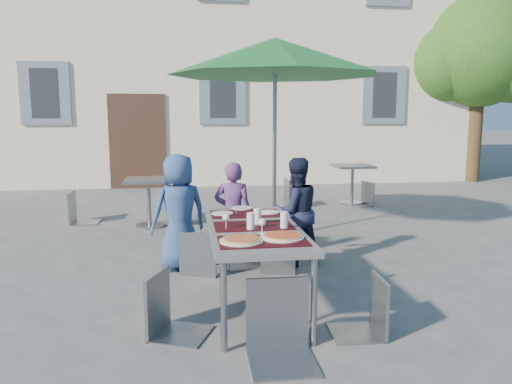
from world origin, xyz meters
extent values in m
plane|color=#4F4F51|center=(0.00, 0.00, 0.00)|extent=(90.00, 90.00, 0.00)
cube|color=beige|center=(0.00, 11.50, 3.50)|extent=(13.00, 8.00, 7.00)
cube|color=#3E261D|center=(-2.00, 7.47, 1.10)|extent=(1.30, 0.06, 2.20)
cube|color=slate|center=(-4.00, 7.47, 2.20)|extent=(1.10, 0.06, 1.40)
cube|color=#262B33|center=(-4.00, 7.45, 2.20)|extent=(0.60, 0.04, 1.10)
cube|color=slate|center=(0.00, 7.47, 2.20)|extent=(1.10, 0.06, 1.40)
cube|color=#262B33|center=(0.00, 7.45, 2.20)|extent=(0.60, 0.04, 1.10)
cube|color=slate|center=(4.00, 7.47, 2.20)|extent=(1.10, 0.06, 1.40)
cube|color=#262B33|center=(4.00, 7.45, 2.20)|extent=(0.60, 0.04, 1.10)
cylinder|color=#47341E|center=(6.50, 7.50, 1.40)|extent=(0.36, 0.36, 2.80)
sphere|color=#215015|center=(6.50, 7.50, 3.30)|extent=(2.80, 2.80, 2.80)
sphere|color=#215015|center=(5.70, 7.80, 3.00)|extent=(2.00, 2.00, 2.00)
sphere|color=#215015|center=(6.70, 8.10, 3.80)|extent=(1.80, 1.80, 1.80)
cube|color=#46454A|center=(-0.31, -0.15, 0.72)|extent=(0.80, 1.85, 0.05)
cylinder|color=gray|center=(-0.65, -1.01, 0.35)|extent=(0.05, 0.05, 0.70)
cylinder|color=gray|center=(0.03, -1.01, 0.35)|extent=(0.05, 0.05, 0.70)
cylinder|color=gray|center=(-0.65, 0.72, 0.35)|extent=(0.05, 0.05, 0.70)
cylinder|color=gray|center=(0.03, 0.72, 0.35)|extent=(0.05, 0.05, 0.70)
cube|color=black|center=(-0.31, -0.70, 0.75)|extent=(0.70, 0.42, 0.01)
cube|color=black|center=(-0.31, -0.15, 0.75)|extent=(0.70, 0.42, 0.01)
cube|color=black|center=(-0.31, 0.40, 0.75)|extent=(0.70, 0.42, 0.01)
cylinder|color=white|center=(-0.49, -0.70, 0.76)|extent=(0.35, 0.35, 0.01)
cylinder|color=tan|center=(-0.49, -0.70, 0.77)|extent=(0.31, 0.31, 0.01)
cylinder|color=#9C3C0F|center=(-0.49, -0.70, 0.78)|extent=(0.27, 0.27, 0.01)
cylinder|color=white|center=(-0.15, -0.63, 0.76)|extent=(0.36, 0.36, 0.01)
cylinder|color=tan|center=(-0.15, -0.63, 0.77)|extent=(0.32, 0.32, 0.01)
cylinder|color=#9C110A|center=(-0.15, -0.63, 0.78)|extent=(0.27, 0.27, 0.01)
cylinder|color=silver|center=(-0.36, -0.29, 0.82)|extent=(0.07, 0.07, 0.15)
cylinder|color=silver|center=(-0.27, -0.09, 0.82)|extent=(0.07, 0.07, 0.15)
cylinder|color=silver|center=(-0.06, -0.28, 0.82)|extent=(0.07, 0.07, 0.15)
cylinder|color=silver|center=(-0.57, -0.23, 0.75)|extent=(0.06, 0.06, 0.00)
cylinder|color=silver|center=(-0.57, -0.23, 0.79)|extent=(0.01, 0.01, 0.08)
sphere|color=silver|center=(-0.57, -0.23, 0.85)|extent=(0.06, 0.06, 0.06)
cylinder|color=silver|center=(-0.28, -0.45, 0.75)|extent=(0.06, 0.06, 0.00)
cylinder|color=silver|center=(-0.28, -0.45, 0.79)|extent=(0.01, 0.01, 0.08)
sphere|color=silver|center=(-0.28, -0.45, 0.85)|extent=(0.06, 0.06, 0.06)
cylinder|color=white|center=(-0.55, 0.42, 0.76)|extent=(0.22, 0.22, 0.01)
cube|color=#989B9F|center=(-0.41, 0.42, 0.76)|extent=(0.02, 0.18, 0.00)
cylinder|color=white|center=(-0.08, 0.41, 0.76)|extent=(0.22, 0.22, 0.01)
cube|color=#989B9F|center=(0.06, 0.41, 0.76)|extent=(0.02, 0.18, 0.00)
cylinder|color=white|center=(-0.32, 0.68, 0.76)|extent=(0.22, 0.22, 0.01)
cube|color=#989B9F|center=(-0.18, 0.68, 0.76)|extent=(0.02, 0.18, 0.00)
imported|color=#304E85|center=(-0.99, 1.06, 0.66)|extent=(0.75, 0.62, 1.32)
imported|color=#5B346A|center=(-0.37, 1.14, 0.60)|extent=(0.49, 0.38, 1.21)
imported|color=#191D37|center=(0.34, 1.04, 0.63)|extent=(0.68, 0.49, 1.26)
cube|color=gray|center=(-0.73, 0.93, 0.44)|extent=(0.53, 0.53, 0.03)
cube|color=gray|center=(-0.80, 0.74, 0.69)|extent=(0.40, 0.17, 0.49)
cylinder|color=gray|center=(-0.51, 1.03, 0.22)|extent=(0.02, 0.02, 0.43)
cylinder|color=gray|center=(-0.84, 1.15, 0.22)|extent=(0.02, 0.02, 0.43)
cylinder|color=gray|center=(-0.63, 0.70, 0.22)|extent=(0.02, 0.02, 0.43)
cylinder|color=gray|center=(-0.96, 0.82, 0.22)|extent=(0.02, 0.02, 0.43)
cube|color=gray|center=(-0.32, 1.10, 0.44)|extent=(0.53, 0.53, 0.03)
cube|color=gray|center=(-0.26, 0.91, 0.69)|extent=(0.40, 0.17, 0.49)
cylinder|color=gray|center=(-0.22, 1.32, 0.22)|extent=(0.02, 0.02, 0.43)
cylinder|color=gray|center=(-0.55, 1.20, 0.22)|extent=(0.02, 0.02, 0.43)
cylinder|color=gray|center=(-0.10, 0.99, 0.22)|extent=(0.02, 0.02, 0.43)
cylinder|color=gray|center=(-0.43, 0.87, 0.22)|extent=(0.02, 0.02, 0.43)
cube|color=gray|center=(0.12, 0.86, 0.41)|extent=(0.46, 0.46, 0.03)
cube|color=gray|center=(0.07, 0.69, 0.63)|extent=(0.37, 0.12, 0.45)
cylinder|color=gray|center=(0.32, 0.98, 0.20)|extent=(0.02, 0.02, 0.40)
cylinder|color=gray|center=(0.01, 1.06, 0.20)|extent=(0.02, 0.02, 0.40)
cylinder|color=gray|center=(0.23, 0.66, 0.20)|extent=(0.02, 0.02, 0.40)
cylinder|color=gray|center=(-0.08, 0.75, 0.20)|extent=(0.02, 0.02, 0.40)
cube|color=gray|center=(-0.97, -0.68, 0.45)|extent=(0.55, 0.55, 0.03)
cube|color=gray|center=(-1.16, -0.61, 0.70)|extent=(0.19, 0.40, 0.50)
cylinder|color=gray|center=(-0.87, -0.92, 0.22)|extent=(0.02, 0.02, 0.44)
cylinder|color=gray|center=(-0.73, -0.59, 0.22)|extent=(0.02, 0.02, 0.44)
cylinder|color=gray|center=(-1.20, -0.78, 0.22)|extent=(0.02, 0.02, 0.44)
cylinder|color=gray|center=(-1.07, -0.45, 0.22)|extent=(0.02, 0.02, 0.44)
cube|color=gray|center=(0.41, -0.87, 0.42)|extent=(0.42, 0.42, 0.03)
cube|color=gray|center=(0.60, -0.88, 0.66)|extent=(0.05, 0.40, 0.47)
cylinder|color=gray|center=(0.26, -0.69, 0.21)|extent=(0.02, 0.02, 0.41)
cylinder|color=gray|center=(0.24, -1.02, 0.21)|extent=(0.02, 0.02, 0.41)
cylinder|color=gray|center=(0.59, -0.71, 0.21)|extent=(0.02, 0.02, 0.41)
cylinder|color=gray|center=(0.57, -1.04, 0.21)|extent=(0.02, 0.02, 0.41)
cube|color=gray|center=(-0.26, -1.26, 0.50)|extent=(0.48, 0.48, 0.03)
cube|color=gray|center=(-0.26, -1.03, 0.78)|extent=(0.47, 0.04, 0.56)
cylinder|color=gray|center=(-0.46, -1.46, 0.25)|extent=(0.02, 0.02, 0.49)
cylinder|color=gray|center=(-0.06, -1.46, 0.25)|extent=(0.02, 0.02, 0.49)
cylinder|color=gray|center=(-0.46, -1.05, 0.25)|extent=(0.02, 0.02, 0.49)
cylinder|color=gray|center=(-0.06, -1.06, 0.25)|extent=(0.02, 0.02, 0.49)
cylinder|color=#989B9F|center=(0.33, 2.33, 0.06)|extent=(0.50, 0.50, 0.11)
cylinder|color=gray|center=(0.33, 2.33, 1.28)|extent=(0.06, 0.06, 2.57)
cone|color=#166628|center=(0.33, 2.33, 2.51)|extent=(2.93, 2.93, 0.50)
cylinder|color=#989B9F|center=(-1.48, 3.28, 0.02)|extent=(0.44, 0.44, 0.04)
cylinder|color=gray|center=(-1.48, 3.28, 0.35)|extent=(0.06, 0.06, 0.71)
cube|color=gray|center=(-1.48, 3.28, 0.74)|extent=(0.71, 0.71, 0.04)
cube|color=gray|center=(-2.52, 3.71, 0.46)|extent=(0.44, 0.44, 0.03)
cube|color=gray|center=(-2.73, 3.72, 0.72)|extent=(0.04, 0.43, 0.51)
cylinder|color=gray|center=(-2.34, 3.52, 0.23)|extent=(0.02, 0.02, 0.45)
cylinder|color=gray|center=(-2.33, 3.89, 0.23)|extent=(0.02, 0.02, 0.45)
cylinder|color=gray|center=(-2.71, 3.53, 0.23)|extent=(0.02, 0.02, 0.45)
cylinder|color=gray|center=(-2.70, 3.90, 0.23)|extent=(0.02, 0.02, 0.45)
cube|color=gray|center=(-1.09, 3.48, 0.44)|extent=(0.54, 0.54, 0.03)
cube|color=gray|center=(-0.91, 3.41, 0.69)|extent=(0.18, 0.39, 0.49)
cylinder|color=gray|center=(-1.19, 3.71, 0.22)|extent=(0.02, 0.02, 0.43)
cylinder|color=gray|center=(-1.32, 3.38, 0.22)|extent=(0.02, 0.02, 0.43)
cylinder|color=gray|center=(-0.86, 3.58, 0.22)|extent=(0.02, 0.02, 0.43)
cylinder|color=gray|center=(-0.99, 3.25, 0.22)|extent=(0.02, 0.02, 0.43)
cylinder|color=#989B9F|center=(2.30, 4.73, 0.02)|extent=(0.44, 0.44, 0.04)
cylinder|color=gray|center=(2.30, 4.73, 0.36)|extent=(0.06, 0.06, 0.72)
cube|color=gray|center=(2.30, 4.73, 0.75)|extent=(0.72, 0.72, 0.04)
cube|color=gray|center=(1.18, 4.51, 0.49)|extent=(0.46, 0.46, 0.03)
cube|color=gray|center=(0.96, 4.51, 0.77)|extent=(0.04, 0.46, 0.55)
cylinder|color=gray|center=(1.38, 4.32, 0.24)|extent=(0.02, 0.02, 0.48)
cylinder|color=gray|center=(1.38, 4.71, 0.24)|extent=(0.02, 0.02, 0.48)
cylinder|color=gray|center=(0.99, 4.31, 0.24)|extent=(0.02, 0.02, 0.48)
cylinder|color=gray|center=(0.98, 4.71, 0.24)|extent=(0.02, 0.02, 0.48)
cube|color=gray|center=(2.39, 4.52, 0.41)|extent=(0.48, 0.48, 0.03)
cube|color=gray|center=(2.56, 4.58, 0.63)|extent=(0.14, 0.37, 0.45)
cylinder|color=gray|center=(2.18, 4.63, 0.20)|extent=(0.02, 0.02, 0.40)
cylinder|color=gray|center=(2.28, 4.32, 0.20)|extent=(0.02, 0.02, 0.40)
cylinder|color=gray|center=(2.49, 4.73, 0.20)|extent=(0.02, 0.02, 0.40)
cylinder|color=gray|center=(2.59, 4.42, 0.20)|extent=(0.02, 0.02, 0.40)
camera|label=1|loc=(-0.91, -4.49, 1.76)|focal=35.00mm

